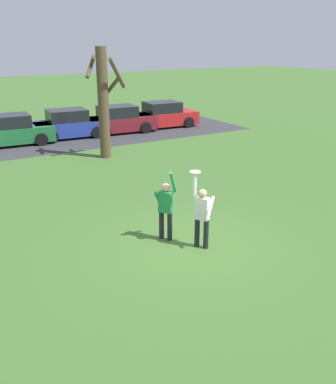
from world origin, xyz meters
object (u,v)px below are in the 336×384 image
object	(u,v)px
parked_car_maroon	(119,120)
parked_car_green	(12,131)
parked_car_blue	(70,125)
person_catcher	(202,213)
bare_tree_tall	(104,101)
frisbee_disc	(195,172)
person_defender	(166,207)
parked_car_red	(164,115)

from	to	relation	value
parked_car_maroon	parked_car_green	bearing A→B (deg)	-176.09
parked_car_green	parked_car_blue	world-z (taller)	same
person_catcher	parked_car_blue	distance (m)	15.34
parked_car_green	parked_car_maroon	distance (m)	6.19
parked_car_maroon	bare_tree_tall	bearing A→B (deg)	-117.30
parked_car_green	parked_car_maroon	bearing A→B (deg)	3.91
person_catcher	parked_car_blue	size ratio (longest dim) A/B	0.49
parked_car_blue	parked_car_maroon	bearing A→B (deg)	0.36
frisbee_disc	person_defender	bearing A→B (deg)	121.62
parked_car_blue	frisbee_disc	bearing A→B (deg)	-92.63
person_catcher	frisbee_disc	size ratio (longest dim) A/B	7.29
frisbee_disc	parked_car_blue	size ratio (longest dim) A/B	0.07
parked_car_red	parked_car_maroon	bearing A→B (deg)	-173.39
frisbee_disc	bare_tree_tall	world-z (taller)	bare_tree_tall
person_defender	parked_car_red	distance (m)	16.53
parked_car_green	bare_tree_tall	distance (m)	6.18
person_catcher	parked_car_red	distance (m)	17.07
person_defender	person_catcher	bearing A→B (deg)	0.00
person_defender	frisbee_disc	distance (m)	1.41
person_defender	frisbee_disc	world-z (taller)	frisbee_disc
person_defender	parked_car_red	world-z (taller)	person_defender
person_catcher	parked_car_red	size ratio (longest dim) A/B	0.49
parked_car_blue	parked_car_red	world-z (taller)	same
person_catcher	parked_car_maroon	size ratio (longest dim) A/B	0.49
person_defender	parked_car_green	xyz separation A→B (m)	(-1.01, 14.14, -0.25)
person_catcher	bare_tree_tall	size ratio (longest dim) A/B	0.41
parked_car_blue	parked_car_red	xyz separation A→B (m)	(6.14, -0.05, 0.00)
parked_car_maroon	parked_car_red	bearing A→B (deg)	6.61
bare_tree_tall	person_defender	bearing A→B (deg)	-103.39
person_defender	bare_tree_tall	xyz separation A→B (m)	(2.19, 9.20, 1.65)
frisbee_disc	parked_car_maroon	xyz separation A→B (m)	(4.73, 14.87, -1.37)
person_catcher	bare_tree_tall	xyz separation A→B (m)	(1.62, 10.13, 1.65)
parked_car_green	parked_car_red	world-z (taller)	same
parked_car_blue	parked_car_red	bearing A→B (deg)	3.57
person_defender	bare_tree_tall	distance (m)	9.61
parked_car_blue	bare_tree_tall	world-z (taller)	bare_tree_tall
parked_car_green	bare_tree_tall	xyz separation A→B (m)	(3.20, -4.94, 1.91)
person_defender	parked_car_blue	xyz separation A→B (m)	(2.20, 14.32, -0.25)
person_defender	parked_car_red	size ratio (longest dim) A/B	0.48
bare_tree_tall	parked_car_red	bearing A→B (deg)	39.52
parked_car_green	bare_tree_tall	size ratio (longest dim) A/B	0.84
person_catcher	person_defender	size ratio (longest dim) A/B	1.02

